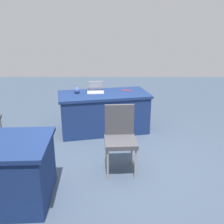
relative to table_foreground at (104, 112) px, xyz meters
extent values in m
plane|color=#3D4C60|center=(-0.28, 1.55, -0.38)|extent=(14.40, 14.40, 0.00)
cube|color=navy|center=(0.00, 0.00, 0.35)|extent=(1.87, 1.20, 0.05)
cube|color=navy|center=(0.00, 0.00, -0.03)|extent=(1.80, 1.15, 0.71)
cylinder|color=#9E9993|center=(-0.49, 1.74, -0.16)|extent=(0.03, 0.03, 0.44)
cylinder|color=#9E9993|center=(-0.11, 1.76, -0.16)|extent=(0.03, 0.03, 0.44)
cylinder|color=#9E9993|center=(-0.46, 1.36, -0.16)|extent=(0.03, 0.03, 0.44)
cylinder|color=#9E9993|center=(-0.08, 1.38, -0.16)|extent=(0.03, 0.03, 0.44)
cube|color=#47474C|center=(-0.29, 1.56, 0.09)|extent=(0.47, 0.47, 0.06)
cube|color=#47474C|center=(-0.27, 1.36, 0.34)|extent=(0.42, 0.07, 0.45)
cylinder|color=#9E9993|center=(1.83, 0.54, -0.16)|extent=(0.03, 0.03, 0.46)
cube|color=silver|center=(0.16, -0.05, 0.39)|extent=(0.34, 0.24, 0.02)
cube|color=#B7B7BC|center=(0.17, -0.19, 0.49)|extent=(0.32, 0.10, 0.19)
sphere|color=#3F5999|center=(0.51, -0.01, 0.44)|extent=(0.12, 0.12, 0.12)
cube|color=red|center=(-0.46, -0.23, 0.38)|extent=(0.18, 0.09, 0.01)
camera|label=1|loc=(-0.17, 4.80, 1.62)|focal=41.05mm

